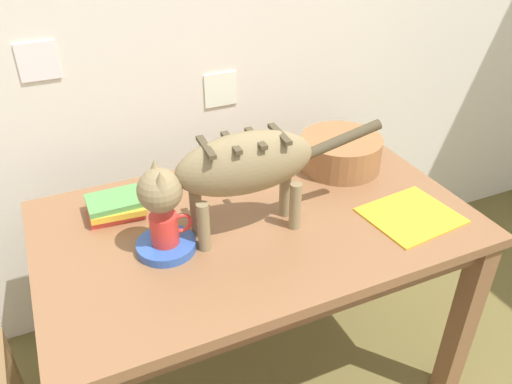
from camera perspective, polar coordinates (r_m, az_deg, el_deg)
wall_rear at (r=1.92m, az=-11.93°, el=18.98°), size 4.89×0.11×2.50m
dining_table at (r=1.66m, az=0.00°, el=-5.57°), size 1.34×0.81×0.75m
cat at (r=1.43m, az=-2.37°, el=2.54°), size 0.74×0.15×0.33m
saucer_bowl at (r=1.50m, az=-9.99°, el=-5.92°), size 0.17×0.17×0.03m
coffee_mug at (r=1.46m, az=-10.06°, el=-4.03°), size 0.12×0.08×0.09m
magazine at (r=1.69m, az=16.93°, el=-2.53°), size 0.30×0.27×0.01m
book_stack at (r=1.67m, az=-15.39°, el=-1.58°), size 0.18×0.14×0.06m
wicker_basket at (r=1.88m, az=9.43°, el=4.46°), size 0.29×0.29×0.12m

